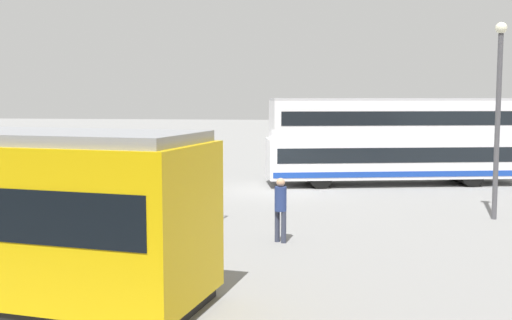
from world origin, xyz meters
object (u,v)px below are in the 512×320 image
pedestrian_near_railing (140,177)px  pedestrian_crossing (281,205)px  street_lamp (498,104)px  double_decker_bus (395,141)px

pedestrian_near_railing → pedestrian_crossing: bearing=136.9°
street_lamp → double_decker_bus: bearing=-72.0°
pedestrian_near_railing → pedestrian_crossing: pedestrian_near_railing is taller
street_lamp → pedestrian_near_railing: bearing=-5.5°
pedestrian_crossing → street_lamp: size_ratio=0.28×
pedestrian_near_railing → street_lamp: (-12.08, 1.16, 2.65)m
double_decker_bus → street_lamp: street_lamp is taller
pedestrian_crossing → street_lamp: (-6.44, -4.12, 2.65)m
pedestrian_near_railing → street_lamp: bearing=174.5°
double_decker_bus → pedestrian_crossing: 12.50m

